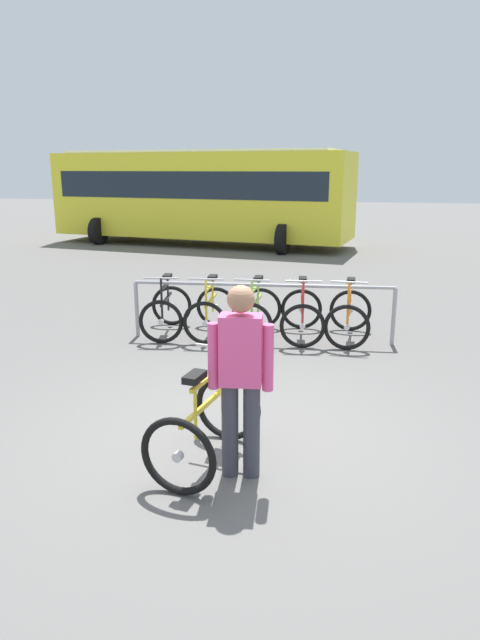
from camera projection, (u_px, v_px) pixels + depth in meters
ground_plane at (237, 436)px, 5.49m from camera, size 80.00×80.00×0.00m
bike_rack_rail at (262, 296)px, 8.39m from camera, size 3.90×0.32×0.88m
racked_bike_black at (167, 311)px, 8.81m from camera, size 0.81×1.17×0.97m
racked_bike_yellow at (211, 312)px, 8.73m from camera, size 0.72×1.15×0.98m
racked_bike_lime at (256, 313)px, 8.66m from camera, size 0.67×1.09×0.97m
racked_bike_red at (302, 315)px, 8.58m from camera, size 0.76×1.17×0.98m
racked_bike_orange at (349, 316)px, 8.50m from camera, size 0.72×1.15×0.98m
featured_bicycle at (211, 408)px, 4.97m from camera, size 0.86×1.25×1.09m
person_with_featured_bike at (241, 374)px, 4.58m from camera, size 0.53×0.23×1.64m
bus_distant at (200, 192)px, 18.89m from camera, size 10.29×4.55×3.08m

